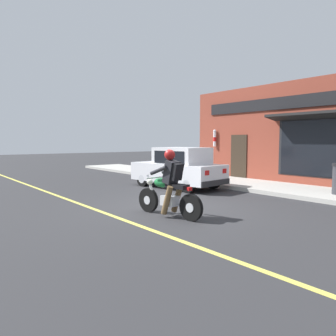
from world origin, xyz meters
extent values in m
plane|color=#2B2B2D|center=(0.00, 0.00, 0.00)|extent=(80.00, 80.00, 0.00)
cube|color=#ADAAA3|center=(5.06, 3.00, 0.07)|extent=(2.60, 22.00, 0.14)
cube|color=#D1C64C|center=(-1.80, 3.00, 0.00)|extent=(0.12, 19.80, 0.01)
cube|color=brown|center=(6.61, -0.22, 2.10)|extent=(0.50, 11.59, 4.20)
cube|color=#2D2319|center=(6.34, 2.97, 1.05)|extent=(0.04, 0.90, 2.10)
cube|color=black|center=(6.33, -0.22, 3.35)|extent=(0.06, 9.85, 0.50)
cylinder|color=white|center=(6.26, 4.42, 1.90)|extent=(0.14, 0.14, 0.70)
cylinder|color=red|center=(6.26, 4.42, 1.90)|extent=(0.15, 0.15, 0.20)
sphere|color=silver|center=(6.26, 4.42, 2.30)|extent=(0.16, 0.16, 0.16)
cylinder|color=black|center=(-0.85, -0.01, 0.31)|extent=(0.19, 0.63, 0.62)
cylinder|color=silver|center=(-0.85, -0.01, 0.31)|extent=(0.15, 0.23, 0.22)
cylinder|color=black|center=(-0.64, -1.40, 0.31)|extent=(0.19, 0.63, 0.62)
cylinder|color=silver|center=(-0.64, -1.40, 0.31)|extent=(0.15, 0.23, 0.22)
cube|color=silver|center=(-0.74, -0.76, 0.39)|extent=(0.34, 0.44, 0.24)
ellipsoid|color=#196B33|center=(-0.77, -0.51, 0.80)|extent=(0.37, 0.56, 0.24)
cube|color=black|center=(-0.70, -0.98, 0.76)|extent=(0.34, 0.59, 0.10)
cylinder|color=silver|center=(-0.83, -0.11, 0.62)|extent=(0.12, 0.33, 0.68)
cylinder|color=silver|center=(-0.81, -0.23, 0.91)|extent=(0.56, 0.12, 0.04)
sphere|color=silver|center=(-0.84, -0.06, 0.79)|extent=(0.16, 0.16, 0.16)
cylinder|color=silver|center=(-0.52, -1.13, 0.29)|extent=(0.16, 0.56, 0.08)
cube|color=red|center=(-0.64, -1.35, 0.73)|extent=(0.13, 0.08, 0.08)
cylinder|color=brown|center=(-0.90, -0.85, 0.43)|extent=(0.19, 0.37, 0.71)
cylinder|color=brown|center=(-0.55, -0.80, 0.43)|extent=(0.19, 0.37, 0.71)
cube|color=#232328|center=(-0.73, -0.81, 1.08)|extent=(0.39, 0.37, 0.57)
cylinder|color=#232328|center=(-0.96, -0.60, 1.12)|extent=(0.17, 0.53, 0.26)
cylinder|color=#232328|center=(-0.57, -0.54, 1.12)|extent=(0.17, 0.53, 0.26)
sphere|color=#A51919|center=(-0.74, -0.75, 1.49)|extent=(0.26, 0.26, 0.26)
cube|color=black|center=(-0.70, -0.96, 1.10)|extent=(0.31, 0.28, 0.42)
cylinder|color=black|center=(1.72, 4.01, 0.30)|extent=(0.25, 0.62, 0.60)
cylinder|color=silver|center=(1.72, 4.01, 0.30)|extent=(0.24, 0.35, 0.33)
cylinder|color=black|center=(3.15, 4.18, 0.30)|extent=(0.25, 0.62, 0.60)
cylinder|color=silver|center=(3.15, 4.18, 0.30)|extent=(0.24, 0.35, 0.33)
cylinder|color=black|center=(2.00, 1.63, 0.30)|extent=(0.25, 0.62, 0.60)
cylinder|color=silver|center=(2.00, 1.63, 0.30)|extent=(0.24, 0.35, 0.33)
cylinder|color=black|center=(3.43, 1.79, 0.30)|extent=(0.25, 0.62, 0.60)
cylinder|color=silver|center=(3.43, 1.79, 0.30)|extent=(0.24, 0.35, 0.33)
cube|color=silver|center=(2.57, 2.90, 0.60)|extent=(2.06, 3.87, 0.70)
cube|color=silver|center=(2.60, 2.65, 1.24)|extent=(1.65, 2.06, 0.66)
cube|color=black|center=(2.50, 3.52, 1.19)|extent=(1.36, 0.50, 0.51)
cube|color=black|center=(1.88, 2.57, 1.22)|extent=(0.21, 1.51, 0.46)
cube|color=black|center=(3.32, 2.74, 1.22)|extent=(0.21, 1.51, 0.46)
cube|color=silver|center=(1.85, 4.69, 0.72)|extent=(0.24, 0.07, 0.14)
cube|color=red|center=(2.29, 0.99, 0.74)|extent=(0.20, 0.06, 0.16)
cube|color=silver|center=(2.86, 4.81, 0.72)|extent=(0.24, 0.07, 0.14)
cube|color=red|center=(3.30, 1.11, 0.74)|extent=(0.20, 0.06, 0.16)
cube|color=#28282B|center=(2.36, 4.72, 0.35)|extent=(1.61, 0.31, 0.20)
cube|color=#28282B|center=(2.79, 1.08, 0.35)|extent=(1.61, 0.31, 0.20)
cylinder|color=red|center=(5.42, 4.71, 0.22)|extent=(0.24, 0.24, 0.16)
cylinder|color=red|center=(5.42, 4.71, 0.59)|extent=(0.18, 0.18, 0.58)
sphere|color=red|center=(5.42, 4.71, 0.92)|extent=(0.20, 0.20, 0.20)
cylinder|color=red|center=(5.29, 4.71, 0.64)|extent=(0.10, 0.08, 0.08)
cylinder|color=red|center=(5.55, 4.71, 0.64)|extent=(0.10, 0.08, 0.08)
camera|label=1|loc=(-5.62, -6.82, 1.82)|focal=35.00mm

